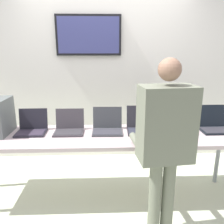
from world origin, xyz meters
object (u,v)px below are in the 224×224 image
object	(u,v)px
laptop_station_3	(144,126)
coffee_mug	(184,138)
workbench	(107,139)
laptop_station_5	(214,125)
laptop_station_4	(178,125)
laptop_station_0	(32,127)
person	(165,137)
laptop_station_1	(69,127)
laptop_station_2	(107,126)

from	to	relation	value
laptop_station_3	coffee_mug	bearing A→B (deg)	-46.57
workbench	laptop_station_5	xyz separation A→B (m)	(1.25, 0.12, 0.11)
coffee_mug	laptop_station_4	bearing A→B (deg)	80.17
laptop_station_0	laptop_station_4	bearing A→B (deg)	0.83
laptop_station_3	laptop_station_4	xyz separation A→B (m)	(0.41, 0.02, -0.00)
laptop_station_0	person	size ratio (longest dim) A/B	0.20
laptop_station_3	laptop_station_1	bearing A→B (deg)	-179.22
workbench	laptop_station_1	world-z (taller)	laptop_station_1
laptop_station_5	laptop_station_4	bearing A→B (deg)	178.32
laptop_station_2	laptop_station_4	size ratio (longest dim) A/B	0.94
laptop_station_0	laptop_station_5	bearing A→B (deg)	0.33
laptop_station_1	laptop_station_4	size ratio (longest dim) A/B	0.89
workbench	laptop_station_0	size ratio (longest dim) A/B	9.29
laptop_station_1	laptop_station_3	world-z (taller)	laptop_station_3
laptop_station_5	laptop_station_0	bearing A→B (deg)	-179.67
workbench	laptop_station_2	xyz separation A→B (m)	(0.01, 0.11, 0.11)
workbench	person	world-z (taller)	person
laptop_station_3	coffee_mug	xyz separation A→B (m)	(0.34, -0.36, -0.01)
laptop_station_2	laptop_station_4	xyz separation A→B (m)	(0.83, 0.03, -0.00)
laptop_station_2	laptop_station_5	world-z (taller)	laptop_station_5
workbench	coffee_mug	xyz separation A→B (m)	(0.77, -0.25, 0.10)
laptop_station_1	laptop_station_5	world-z (taller)	laptop_station_5
workbench	coffee_mug	bearing A→B (deg)	-18.00
laptop_station_0	laptop_station_5	world-z (taller)	laptop_station_5
person	laptop_station_4	bearing A→B (deg)	64.14
person	coffee_mug	xyz separation A→B (m)	(0.30, 0.37, -0.16)
laptop_station_3	person	size ratio (longest dim) A/B	0.24
laptop_station_0	person	world-z (taller)	person
laptop_station_3	person	bearing A→B (deg)	-86.43
laptop_station_1	laptop_station_2	xyz separation A→B (m)	(0.43, 0.00, 0.00)
laptop_station_0	laptop_station_4	xyz separation A→B (m)	(1.68, 0.02, -0.00)
workbench	laptop_station_2	world-z (taller)	laptop_station_2
laptop_station_4	coffee_mug	xyz separation A→B (m)	(-0.07, -0.38, -0.01)
laptop_station_4	laptop_station_0	bearing A→B (deg)	-179.17
laptop_station_4	laptop_station_5	size ratio (longest dim) A/B	1.04
laptop_station_2	person	distance (m)	0.88
laptop_station_1	laptop_station_5	bearing A→B (deg)	0.61
person	coffee_mug	bearing A→B (deg)	51.13
laptop_station_4	coffee_mug	distance (m)	0.39
person	workbench	bearing A→B (deg)	127.13
workbench	laptop_station_3	xyz separation A→B (m)	(0.42, 0.11, 0.11)
laptop_station_0	laptop_station_1	world-z (taller)	laptop_station_0
laptop_station_1	laptop_station_5	xyz separation A→B (m)	(1.68, 0.02, 0.00)
laptop_station_2	laptop_station_5	size ratio (longest dim) A/B	0.98
laptop_station_4	coffee_mug	world-z (taller)	laptop_station_4
laptop_station_3	laptop_station_4	world-z (taller)	laptop_station_3
laptop_station_0	laptop_station_5	xyz separation A→B (m)	(2.10, 0.01, 0.00)
person	coffee_mug	world-z (taller)	person
coffee_mug	laptop_station_3	bearing A→B (deg)	133.43
laptop_station_0	laptop_station_1	bearing A→B (deg)	-0.80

